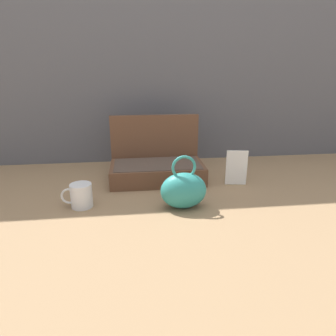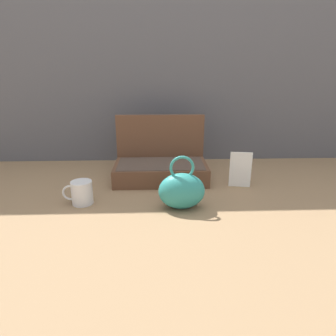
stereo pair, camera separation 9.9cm
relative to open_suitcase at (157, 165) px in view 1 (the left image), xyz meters
The scene contains 6 objects.
ground_plane 0.25m from the open_suitcase, 76.21° to the right, with size 6.00×6.00×0.00m, color #8C6D4C.
back_wall 0.72m from the open_suitcase, 80.86° to the left, with size 3.20×0.06×1.40m, color #56565B.
open_suitcase is the anchor object (origin of this frame).
teal_pouch_handbag 0.36m from the open_suitcase, 77.15° to the right, with size 0.19×0.12×0.22m.
coffee_mug 0.44m from the open_suitcase, 139.14° to the right, with size 0.13×0.09×0.10m.
info_card_left 0.40m from the open_suitcase, 18.75° to the right, with size 0.10×0.01×0.17m, color white.
Camera 1 is at (-0.17, -1.21, 0.55)m, focal length 31.90 mm.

